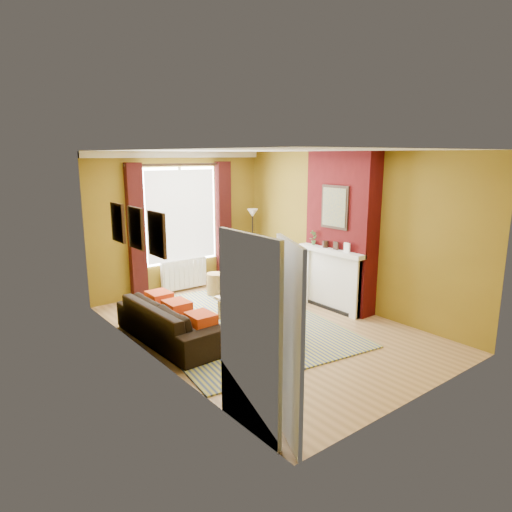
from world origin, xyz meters
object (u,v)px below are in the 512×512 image
sofa (172,321)px  coffee_table (249,305)px  wicker_stool (216,284)px  floor_lamp (253,224)px  armchair (260,275)px

sofa → coffee_table: 1.28m
wicker_stool → floor_lamp: bearing=17.0°
coffee_table → sofa: bearing=173.0°
armchair → floor_lamp: (0.40, 0.76, 0.90)m
armchair → wicker_stool: bearing=-61.5°
sofa → armchair: armchair is taller
wicker_stool → floor_lamp: 1.64m
sofa → armchair: bearing=-68.3°
sofa → armchair: size_ratio=1.89×
coffee_table → armchair: bearing=51.0°
armchair → coffee_table: bearing=10.5°
floor_lamp → sofa: bearing=-147.7°
sofa → armchair: 2.80m
armchair → wicker_stool: size_ratio=2.50×
floor_lamp → armchair: bearing=-117.7°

